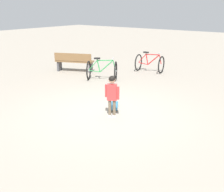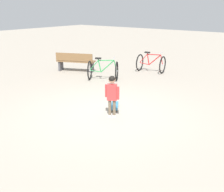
# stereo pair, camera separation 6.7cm
# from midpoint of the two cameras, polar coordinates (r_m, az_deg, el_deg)

# --- Properties ---
(ground_plane) EXTENTS (50.00, 50.00, 0.00)m
(ground_plane) POSITION_cam_midpoint_polar(r_m,az_deg,el_deg) (7.14, -1.36, -3.44)
(ground_plane) COLOR #9E9384
(child_person) EXTENTS (0.41, 0.26, 1.06)m
(child_person) POSITION_cam_midpoint_polar(r_m,az_deg,el_deg) (6.64, -0.29, 0.87)
(child_person) COLOR brown
(child_person) RESTS_ON ground
(skateboard) EXTENTS (0.54, 0.67, 0.07)m
(skateboard) POSITION_cam_midpoint_polar(r_m,az_deg,el_deg) (7.43, 0.22, -2.08)
(skateboard) COLOR teal
(skateboard) RESTS_ON ground
(bicycle_near) EXTENTS (1.28, 1.15, 0.85)m
(bicycle_near) POSITION_cam_midpoint_polar(r_m,az_deg,el_deg) (10.20, -2.28, 5.45)
(bicycle_near) COLOR black
(bicycle_near) RESTS_ON ground
(bicycle_mid) EXTENTS (1.16, 0.85, 0.85)m
(bicycle_mid) POSITION_cam_midpoint_polar(r_m,az_deg,el_deg) (11.58, 7.71, 6.86)
(bicycle_mid) COLOR black
(bicycle_mid) RESTS_ON ground
(street_bench) EXTENTS (1.64, 1.05, 0.80)m
(street_bench) POSITION_cam_midpoint_polar(r_m,az_deg,el_deg) (11.62, -8.09, 7.10)
(street_bench) COLOR brown
(street_bench) RESTS_ON ground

